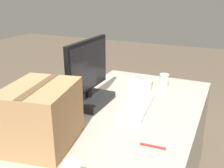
# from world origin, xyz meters

# --- Properties ---
(office_desk) EXTENTS (1.80, 0.90, 0.73)m
(office_desk) POSITION_xyz_m (0.00, 0.00, 0.36)
(office_desk) COLOR #A89E8E
(office_desk) RESTS_ON ground_plane
(monitor) EXTENTS (0.48, 0.26, 0.43)m
(monitor) POSITION_xyz_m (0.12, 0.28, 0.89)
(monitor) COLOR black
(monitor) RESTS_ON office_desk
(keyboard) EXTENTS (0.47, 0.21, 0.03)m
(keyboard) POSITION_xyz_m (0.19, -0.04, 0.74)
(keyboard) COLOR silver
(keyboard) RESTS_ON office_desk
(desk_phone) EXTENTS (0.23, 0.22, 0.08)m
(desk_phone) POSITION_xyz_m (0.56, 0.06, 0.76)
(desk_phone) COLOR beige
(desk_phone) RESTS_ON office_desk
(paper_cup_right) EXTENTS (0.07, 0.07, 0.10)m
(paper_cup_right) POSITION_xyz_m (0.65, -0.11, 0.78)
(paper_cup_right) COLOR beige
(paper_cup_right) RESTS_ON office_desk
(cardboard_box) EXTENTS (0.42, 0.37, 0.31)m
(cardboard_box) POSITION_xyz_m (-0.41, 0.24, 0.88)
(cardboard_box) COLOR #9E754C
(cardboard_box) RESTS_ON office_desk
(pen_marker) EXTENTS (0.02, 0.13, 0.01)m
(pen_marker) POSITION_xyz_m (-0.22, -0.28, 0.73)
(pen_marker) COLOR red
(pen_marker) RESTS_ON office_desk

